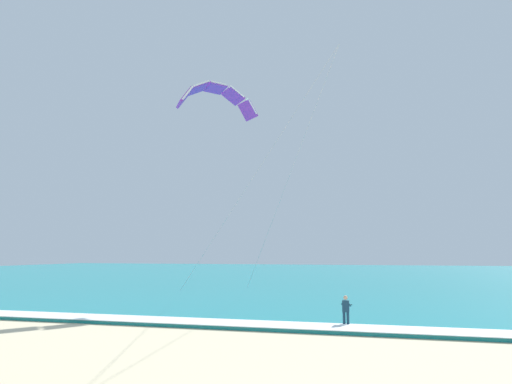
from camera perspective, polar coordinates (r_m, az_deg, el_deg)
sea at (r=83.56m, az=14.02°, el=-9.70°), size 200.00×120.00×0.20m
surf_foam at (r=24.81m, az=10.81°, el=-15.76°), size 200.00×2.30×0.04m
surfboard at (r=25.79m, az=10.85°, el=-15.87°), size 0.55×1.43×0.09m
kitesurfer at (r=25.69m, az=10.80°, el=-13.84°), size 0.55×0.54×1.69m
kite_primary at (r=38.79m, az=-4.73°, el=11.45°), size 13.12×11.59×16.25m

